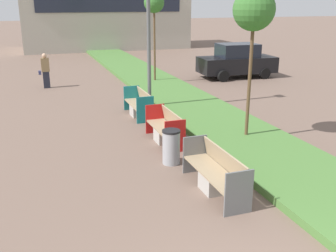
{
  "coord_description": "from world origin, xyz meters",
  "views": [
    {
      "loc": [
        -2.72,
        -3.21,
        4.08
      ],
      "look_at": [
        0.9,
        7.07,
        0.6
      ],
      "focal_mm": 42.0,
      "sensor_mm": 36.0,
      "label": 1
    }
  ],
  "objects": [
    {
      "name": "pedestrian_walking",
      "position": [
        -2.03,
        16.64,
        0.85
      ],
      "size": [
        0.53,
        0.24,
        1.68
      ],
      "color": "#232633",
      "rests_on": "ground"
    },
    {
      "name": "sapling_tree_near",
      "position": [
        3.31,
        6.72,
        3.81
      ],
      "size": [
        1.19,
        1.19,
        4.44
      ],
      "color": "brown",
      "rests_on": "ground"
    },
    {
      "name": "parked_car_distant",
      "position": [
        8.09,
        16.01,
        0.91
      ],
      "size": [
        4.29,
        2.0,
        1.86
      ],
      "rotation": [
        0.0,
        0.0,
        -0.06
      ],
      "color": "black",
      "rests_on": "ground"
    },
    {
      "name": "bench_grey_frame",
      "position": [
        0.94,
        3.98,
        0.37
      ],
      "size": [
        0.65,
        2.24,
        0.94
      ],
      "color": "#ADA8A0",
      "rests_on": "ground"
    },
    {
      "name": "bench_red_frame",
      "position": [
        0.94,
        7.39,
        0.36
      ],
      "size": [
        0.65,
        1.89,
        0.94
      ],
      "color": "#ADA8A0",
      "rests_on": "ground"
    },
    {
      "name": "street_lamp_post",
      "position": [
        1.55,
        11.07,
        3.82
      ],
      "size": [
        0.24,
        0.44,
        6.88
      ],
      "color": "#56595B",
      "rests_on": "ground"
    },
    {
      "name": "bench_teal_frame",
      "position": [
        0.94,
        10.4,
        0.36
      ],
      "size": [
        0.65,
        1.93,
        0.94
      ],
      "color": "#ADA8A0",
      "rests_on": "ground"
    },
    {
      "name": "building_backdrop",
      "position": [
        4.0,
        33.0,
        3.46
      ],
      "size": [
        14.16,
        6.43,
        6.91
      ],
      "color": "#B2AD9E",
      "rests_on": "ground"
    },
    {
      "name": "litter_bin",
      "position": [
        0.53,
        5.78,
        0.46
      ],
      "size": [
        0.48,
        0.48,
        0.92
      ],
      "color": "#9EA0A5",
      "rests_on": "ground"
    },
    {
      "name": "sapling_tree_far",
      "position": [
        3.31,
        15.96,
        3.93
      ],
      "size": [
        1.0,
        1.0,
        4.51
      ],
      "color": "brown",
      "rests_on": "ground"
    },
    {
      "name": "planter_grass_strip",
      "position": [
        3.2,
        12.0,
        0.09
      ],
      "size": [
        2.8,
        120.0,
        0.18
      ],
      "color": "#4C7A38",
      "rests_on": "ground"
    }
  ]
}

